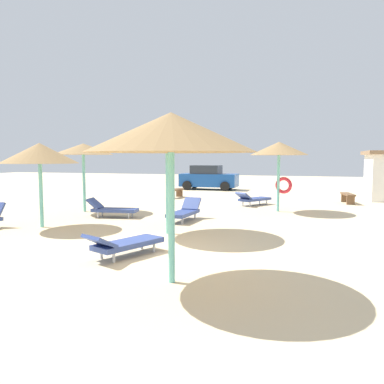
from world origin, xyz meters
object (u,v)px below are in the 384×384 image
parasol_5 (83,149)px  parasol_4 (171,133)px  lounger_3 (185,212)px  parked_car (208,178)px  parasol_1 (40,153)px  parasol_2 (279,150)px  lounger_2 (253,199)px  parasol_3 (167,142)px  bench_0 (176,192)px  bench_1 (348,196)px  lounger_4 (124,243)px  lounger_5 (112,209)px

parasol_5 → parasol_4: bearing=-48.0°
lounger_3 → parked_car: size_ratio=0.48×
parasol_4 → lounger_3: bearing=106.6°
parasol_1 → parked_car: size_ratio=0.68×
parasol_2 → lounger_2: 3.16m
parasol_4 → parasol_3: bearing=112.0°
bench_0 → bench_1: same height
lounger_2 → parked_car: 9.14m
lounger_4 → parasol_1: bearing=149.5°
parasol_1 → parasol_3: parasol_3 is taller
parasol_4 → lounger_5: parasol_4 is taller
parasol_1 → bench_1: parasol_1 is taller
parasol_1 → lounger_5: 3.44m
parasol_5 → bench_0: 7.00m
parasol_3 → lounger_3: 3.39m
lounger_3 → parasol_1: bearing=-146.8°
parasol_5 → bench_0: bearing=74.9°
parasol_4 → lounger_5: bearing=127.1°
parasol_2 → parked_car: parasol_2 is taller
bench_0 → parasol_4: bearing=-70.3°
parasol_4 → lounger_2: 11.87m
parasol_4 → lounger_4: 3.20m
parasol_1 → lounger_3: (4.02, 2.63, -2.07)m
parasol_2 → bench_0: (-6.01, 3.93, -2.24)m
lounger_2 → lounger_4: 10.38m
parasol_5 → bench_0: (1.73, 6.40, -2.25)m
parasol_4 → lounger_4: parasol_4 is taller
parasol_4 → parked_car: bearing=103.1°
parasol_2 → parasol_5: parasol_2 is taller
parasol_5 → bench_1: parasol_5 is taller
parasol_2 → bench_0: size_ratio=1.91×
parasol_5 → parked_car: bearing=80.3°
lounger_4 → bench_1: 13.75m
parasol_3 → bench_1: 11.54m
parasol_3 → lounger_4: parasol_3 is taller
lounger_3 → bench_0: (-3.00, 7.29, 0.02)m
parked_car → bench_1: bearing=-33.9°
parasol_3 → lounger_3: bearing=96.5°
parasol_3 → bench_0: bearing=108.7°
parasol_1 → lounger_4: size_ratio=1.36×
parasol_2 → lounger_3: (-3.01, -3.36, -2.27)m
parasol_5 → parked_car: (2.09, 12.26, -1.77)m
parasol_4 → bench_0: size_ratio=2.00×
parasol_5 → lounger_4: (4.99, -6.05, -2.29)m
lounger_3 → bench_1: 9.50m
lounger_2 → parked_car: size_ratio=0.49×
parasol_3 → bench_1: (5.79, 9.70, -2.37)m
parasol_1 → bench_1: bearing=44.6°
lounger_2 → bench_0: size_ratio=1.28×
lounger_5 → bench_1: bearing=39.8°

